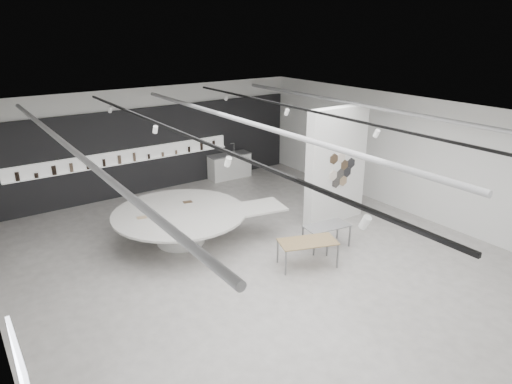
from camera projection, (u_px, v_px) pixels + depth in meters
room at (259, 190)px, 11.13m from camera, size 12.02×14.02×3.82m
back_wall_display at (150, 150)px, 16.66m from camera, size 11.80×0.27×3.10m
partition_column at (336, 166)px, 13.93m from camera, size 2.20×0.38×3.60m
display_island at (183, 222)px, 12.87m from camera, size 5.05×4.40×0.96m
sample_table_wood at (308, 243)px, 11.61m from camera, size 1.63×1.18×0.69m
sample_table_stone at (327, 227)px, 12.61m from camera, size 1.34×0.80×0.65m
kitchen_counter at (230, 166)px, 18.41m from camera, size 1.76×0.72×1.37m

